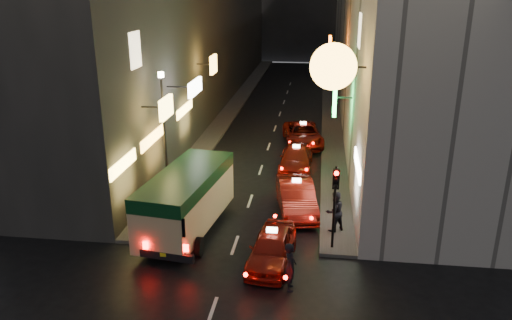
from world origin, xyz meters
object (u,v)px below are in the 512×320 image
at_px(minibus, 187,195).
at_px(pedestrian_crossing, 290,264).
at_px(taxi_near, 272,245).
at_px(lamp_post, 164,127).
at_px(traffic_light, 335,191).

distance_m(minibus, pedestrian_crossing, 6.13).
xyz_separation_m(taxi_near, pedestrian_crossing, (0.82, -1.67, 0.25)).
bearing_deg(lamp_post, pedestrian_crossing, -47.78).
xyz_separation_m(minibus, lamp_post, (-1.96, 3.50, 2.00)).
bearing_deg(traffic_light, taxi_near, -153.66).
bearing_deg(lamp_post, minibus, -60.72).
relative_size(minibus, pedestrian_crossing, 3.23).
bearing_deg(lamp_post, taxi_near, -44.16).
height_order(minibus, lamp_post, lamp_post).
xyz_separation_m(pedestrian_crossing, lamp_post, (-6.68, 7.36, 2.70)).
bearing_deg(taxi_near, lamp_post, 135.84).
bearing_deg(pedestrian_crossing, minibus, 42.94).
height_order(minibus, traffic_light, traffic_light).
distance_m(pedestrian_crossing, lamp_post, 10.29).
height_order(taxi_near, pedestrian_crossing, pedestrian_crossing).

